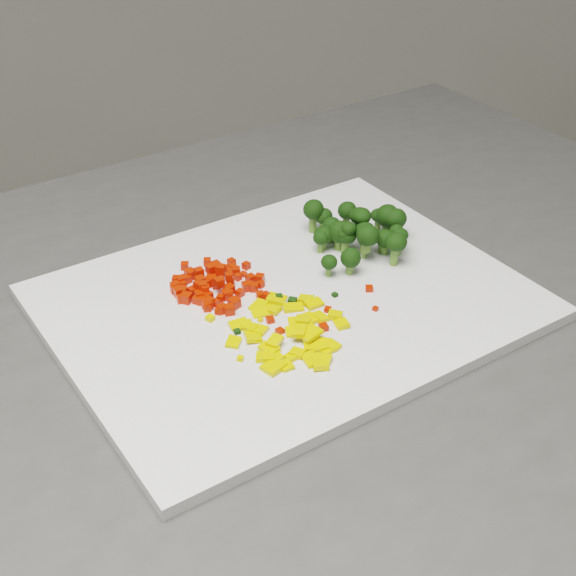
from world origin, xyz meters
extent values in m
cube|color=white|center=(0.31, 0.10, 0.91)|extent=(0.50, 0.45, 0.01)
cube|color=red|center=(0.23, 0.14, 0.91)|extent=(0.01, 0.01, 0.01)
cube|color=red|center=(0.22, 0.11, 0.92)|extent=(0.01, 0.01, 0.01)
cube|color=red|center=(0.23, 0.10, 0.91)|extent=(0.01, 0.01, 0.01)
cube|color=red|center=(0.26, 0.12, 0.91)|extent=(0.01, 0.01, 0.01)
cube|color=red|center=(0.26, 0.14, 0.92)|extent=(0.01, 0.01, 0.01)
cube|color=red|center=(0.27, 0.14, 0.91)|extent=(0.01, 0.01, 0.01)
cube|color=red|center=(0.25, 0.12, 0.91)|extent=(0.01, 0.01, 0.01)
cube|color=red|center=(0.22, 0.12, 0.92)|extent=(0.01, 0.01, 0.01)
cube|color=red|center=(0.24, 0.11, 0.92)|extent=(0.01, 0.01, 0.01)
cube|color=red|center=(0.21, 0.13, 0.91)|extent=(0.01, 0.01, 0.01)
cube|color=red|center=(0.26, 0.14, 0.92)|extent=(0.01, 0.01, 0.01)
cube|color=red|center=(0.29, 0.13, 0.91)|extent=(0.01, 0.01, 0.01)
cube|color=red|center=(0.24, 0.10, 0.92)|extent=(0.01, 0.01, 0.01)
cube|color=red|center=(0.24, 0.11, 0.92)|extent=(0.01, 0.01, 0.01)
cube|color=red|center=(0.24, 0.14, 0.92)|extent=(0.01, 0.01, 0.01)
cube|color=red|center=(0.27, 0.14, 0.91)|extent=(0.01, 0.01, 0.01)
cube|color=red|center=(0.25, 0.17, 0.91)|extent=(0.01, 0.01, 0.01)
cube|color=red|center=(0.26, 0.09, 0.92)|extent=(0.01, 0.01, 0.01)
cube|color=red|center=(0.24, 0.13, 0.92)|extent=(0.01, 0.01, 0.01)
cube|color=red|center=(0.24, 0.09, 0.91)|extent=(0.01, 0.01, 0.01)
cube|color=red|center=(0.25, 0.13, 0.91)|extent=(0.01, 0.01, 0.01)
cube|color=red|center=(0.25, 0.08, 0.91)|extent=(0.01, 0.01, 0.01)
cube|color=red|center=(0.24, 0.09, 0.91)|extent=(0.01, 0.01, 0.01)
cube|color=red|center=(0.24, 0.10, 0.91)|extent=(0.01, 0.01, 0.01)
cube|color=red|center=(0.27, 0.11, 0.91)|extent=(0.01, 0.01, 0.01)
cube|color=red|center=(0.24, 0.11, 0.92)|extent=(0.01, 0.01, 0.01)
cube|color=red|center=(0.25, 0.12, 0.92)|extent=(0.01, 0.01, 0.01)
cube|color=red|center=(0.28, 0.15, 0.91)|extent=(0.01, 0.01, 0.01)
cube|color=red|center=(0.22, 0.11, 0.91)|extent=(0.01, 0.01, 0.01)
cube|color=red|center=(0.25, 0.13, 0.92)|extent=(0.01, 0.01, 0.01)
cube|color=red|center=(0.22, 0.13, 0.91)|extent=(0.01, 0.01, 0.01)
cube|color=red|center=(0.26, 0.11, 0.92)|extent=(0.01, 0.01, 0.01)
cube|color=red|center=(0.22, 0.14, 0.91)|extent=(0.01, 0.01, 0.01)
cube|color=red|center=(0.26, 0.12, 0.92)|extent=(0.01, 0.01, 0.01)
cube|color=red|center=(0.29, 0.10, 0.91)|extent=(0.01, 0.01, 0.01)
cube|color=red|center=(0.27, 0.16, 0.91)|extent=(0.01, 0.01, 0.01)
cube|color=red|center=(0.26, 0.08, 0.92)|extent=(0.01, 0.01, 0.01)
cube|color=red|center=(0.26, 0.12, 0.92)|extent=(0.01, 0.01, 0.01)
cube|color=red|center=(0.26, 0.15, 0.91)|extent=(0.01, 0.01, 0.01)
cube|color=red|center=(0.25, 0.14, 0.92)|extent=(0.01, 0.01, 0.01)
cube|color=red|center=(0.25, 0.13, 0.91)|extent=(0.01, 0.01, 0.01)
cube|color=red|center=(0.21, 0.12, 0.91)|extent=(0.01, 0.01, 0.01)
cube|color=red|center=(0.28, 0.12, 0.91)|extent=(0.01, 0.01, 0.01)
cube|color=red|center=(0.29, 0.11, 0.91)|extent=(0.01, 0.01, 0.01)
cube|color=red|center=(0.24, 0.10, 0.91)|extent=(0.01, 0.01, 0.01)
cube|color=red|center=(0.29, 0.12, 0.91)|extent=(0.01, 0.01, 0.01)
cube|color=red|center=(0.25, 0.10, 0.91)|extent=(0.01, 0.01, 0.01)
cube|color=red|center=(0.23, 0.16, 0.91)|extent=(0.01, 0.01, 0.01)
cube|color=red|center=(0.23, 0.15, 0.92)|extent=(0.01, 0.01, 0.01)
cube|color=red|center=(0.26, 0.11, 0.92)|extent=(0.01, 0.01, 0.01)
cube|color=red|center=(0.27, 0.13, 0.91)|extent=(0.01, 0.01, 0.01)
cube|color=red|center=(0.23, 0.12, 0.92)|extent=(0.01, 0.01, 0.01)
cube|color=red|center=(0.26, 0.16, 0.91)|extent=(0.01, 0.01, 0.01)
cube|color=red|center=(0.24, 0.12, 0.92)|extent=(0.01, 0.01, 0.01)
cube|color=red|center=(0.25, 0.10, 0.91)|extent=(0.01, 0.01, 0.01)
cube|color=red|center=(0.23, 0.12, 0.91)|extent=(0.01, 0.01, 0.01)
cube|color=red|center=(0.26, 0.10, 0.91)|extent=(0.01, 0.01, 0.01)
cube|color=red|center=(0.25, 0.14, 0.92)|extent=(0.01, 0.01, 0.01)
cube|color=red|center=(0.22, 0.14, 0.92)|extent=(0.01, 0.01, 0.01)
cube|color=red|center=(0.28, 0.11, 0.91)|extent=(0.01, 0.01, 0.01)
cube|color=red|center=(0.27, 0.15, 0.91)|extent=(0.01, 0.01, 0.01)
cube|color=red|center=(0.23, 0.11, 0.92)|extent=(0.01, 0.01, 0.01)
cube|color=red|center=(0.26, 0.09, 0.91)|extent=(0.01, 0.01, 0.01)
cube|color=red|center=(0.22, 0.12, 0.92)|extent=(0.01, 0.01, 0.01)
cube|color=red|center=(0.25, 0.15, 0.91)|extent=(0.01, 0.01, 0.01)
cube|color=red|center=(0.24, 0.11, 0.91)|extent=(0.01, 0.01, 0.01)
cube|color=red|center=(0.25, 0.08, 0.91)|extent=(0.01, 0.01, 0.01)
cube|color=red|center=(0.28, 0.13, 0.91)|extent=(0.01, 0.01, 0.01)
cube|color=yellow|center=(0.30, 0.01, 0.91)|extent=(0.02, 0.02, 0.01)
cube|color=yellow|center=(0.28, 0.09, 0.91)|extent=(0.02, 0.02, 0.00)
cube|color=yellow|center=(0.28, 0.02, 0.91)|extent=(0.02, 0.02, 0.01)
cube|color=yellow|center=(0.32, -0.01, 0.91)|extent=(0.01, 0.02, 0.01)
cube|color=yellow|center=(0.35, 0.04, 0.91)|extent=(0.01, 0.01, 0.01)
cube|color=yellow|center=(0.33, 0.02, 0.91)|extent=(0.02, 0.02, 0.00)
cube|color=yellow|center=(0.32, 0.03, 0.91)|extent=(0.01, 0.01, 0.00)
cube|color=yellow|center=(0.29, 0.08, 0.91)|extent=(0.02, 0.02, 0.01)
cube|color=yellow|center=(0.32, 0.06, 0.91)|extent=(0.02, 0.02, 0.00)
cube|color=yellow|center=(0.32, 0.05, 0.91)|extent=(0.01, 0.01, 0.00)
cube|color=yellow|center=(0.32, 0.03, 0.92)|extent=(0.02, 0.02, 0.01)
cube|color=yellow|center=(0.28, 0.01, 0.91)|extent=(0.02, 0.02, 0.01)
cube|color=yellow|center=(0.33, 0.09, 0.91)|extent=(0.02, 0.02, 0.01)
cube|color=yellow|center=(0.28, 0.07, 0.91)|extent=(0.02, 0.01, 0.01)
cube|color=yellow|center=(0.32, 0.05, 0.92)|extent=(0.01, 0.02, 0.01)
cube|color=yellow|center=(0.31, 0.04, 0.91)|extent=(0.02, 0.01, 0.01)
cube|color=yellow|center=(0.27, 0.06, 0.91)|extent=(0.02, 0.02, 0.01)
cube|color=yellow|center=(0.28, 0.00, 0.91)|extent=(0.02, 0.02, 0.01)
cube|color=yellow|center=(0.27, 0.05, 0.91)|extent=(0.02, 0.02, 0.00)
cube|color=yellow|center=(0.33, 0.02, 0.91)|extent=(0.02, 0.02, 0.00)
cube|color=yellow|center=(0.26, 0.06, 0.91)|extent=(0.02, 0.01, 0.01)
cube|color=yellow|center=(0.35, 0.06, 0.91)|extent=(0.02, 0.02, 0.01)
cube|color=yellow|center=(0.29, 0.00, 0.91)|extent=(0.01, 0.02, 0.00)
cube|color=yellow|center=(0.31, 0.00, 0.91)|extent=(0.01, 0.02, 0.01)
cube|color=yellow|center=(0.32, 0.02, 0.91)|extent=(0.02, 0.02, 0.01)
cube|color=yellow|center=(0.32, 0.02, 0.91)|extent=(0.01, 0.01, 0.01)
cube|color=yellow|center=(0.28, 0.02, 0.91)|extent=(0.02, 0.02, 0.01)
cube|color=yellow|center=(0.32, 0.00, 0.91)|extent=(0.02, 0.02, 0.01)
cube|color=yellow|center=(0.30, 0.09, 0.91)|extent=(0.02, 0.02, 0.01)
cube|color=yellow|center=(0.32, 0.02, 0.91)|extent=(0.02, 0.02, 0.01)
cube|color=yellow|center=(0.27, 0.04, 0.91)|extent=(0.01, 0.02, 0.01)
cube|color=yellow|center=(0.28, 0.05, 0.91)|extent=(0.02, 0.02, 0.00)
cube|color=yellow|center=(0.31, 0.05, 0.91)|extent=(0.01, 0.02, 0.00)
cube|color=yellow|center=(0.31, 0.08, 0.91)|extent=(0.02, 0.01, 0.01)
cube|color=yellow|center=(0.31, 0.03, 0.92)|extent=(0.02, 0.02, 0.01)
cube|color=yellow|center=(0.33, 0.06, 0.91)|extent=(0.02, 0.02, 0.01)
cube|color=yellow|center=(0.25, 0.04, 0.91)|extent=(0.02, 0.02, 0.01)
cube|color=yellow|center=(0.29, 0.01, 0.91)|extent=(0.02, 0.02, 0.01)
cube|color=yellow|center=(0.33, 0.08, 0.91)|extent=(0.02, 0.02, 0.01)
cube|color=yellow|center=(0.29, 0.03, 0.92)|extent=(0.02, 0.02, 0.01)
cube|color=yellow|center=(0.30, 0.01, 0.91)|extent=(0.02, 0.02, 0.00)
cube|color=red|center=(0.39, 0.06, 0.91)|extent=(0.01, 0.01, 0.00)
cube|color=black|center=(0.32, 0.09, 0.91)|extent=(0.01, 0.01, 0.01)
cube|color=red|center=(0.24, 0.09, 0.91)|extent=(0.01, 0.01, 0.00)
cube|color=yellow|center=(0.28, 0.06, 0.91)|extent=(0.01, 0.01, 0.00)
cube|color=black|center=(0.30, 0.09, 0.91)|extent=(0.01, 0.01, 0.00)
cube|color=red|center=(0.33, 0.04, 0.91)|extent=(0.01, 0.01, 0.01)
cube|color=yellow|center=(0.26, 0.01, 0.91)|extent=(0.01, 0.01, 0.00)
cube|color=red|center=(0.39, 0.09, 0.91)|extent=(0.01, 0.01, 0.00)
cube|color=red|center=(0.34, 0.07, 0.91)|extent=(0.01, 0.01, 0.00)
cube|color=black|center=(0.36, 0.09, 0.91)|extent=(0.01, 0.01, 0.00)
cube|color=red|center=(0.29, 0.10, 0.91)|extent=(0.01, 0.01, 0.00)
cube|color=red|center=(0.29, 0.06, 0.91)|extent=(0.01, 0.01, 0.00)
cube|color=red|center=(0.28, 0.14, 0.91)|extent=(0.01, 0.01, 0.00)
cube|color=black|center=(0.26, 0.05, 0.91)|extent=(0.01, 0.01, 0.00)
cube|color=red|center=(0.30, 0.04, 0.91)|extent=(0.01, 0.01, 0.00)
cube|color=yellow|center=(0.24, 0.07, 0.91)|extent=(0.01, 0.01, 0.00)
camera|label=1|loc=(0.19, -0.49, 1.32)|focal=50.00mm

